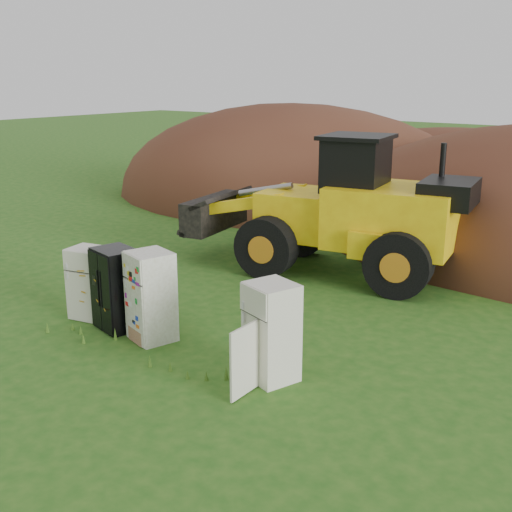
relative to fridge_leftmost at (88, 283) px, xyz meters
The scene contains 8 objects.
ground 2.64m from the fridge_leftmost, ahead, with size 120.00×120.00×0.00m, color #215516.
fridge_leftmost is the anchor object (origin of this frame).
fridge_black_side 0.99m from the fridge_leftmost, ahead, with size 0.88×0.70×1.69m, color black, non-canonical shape.
fridge_sticker 1.98m from the fridge_leftmost, ahead, with size 0.80×0.74×1.79m, color white, non-canonical shape.
fridge_open_door 4.84m from the fridge_leftmost, ahead, with size 0.78×0.72×1.72m, color silver, non-canonical shape.
wheel_loader 6.40m from the fridge_leftmost, 69.90° to the left, with size 7.48×3.03×3.62m, color yellow, non-canonical shape.
dirt_mound_left 15.06m from the fridge_leftmost, 106.80° to the left, with size 16.57×12.43×7.84m, color #4C2518.
dirt_mound_back 18.23m from the fridge_leftmost, 84.26° to the left, with size 18.37×12.25×5.86m, color #4C2518.
Camera 1 is at (8.13, -8.26, 5.07)m, focal length 45.00 mm.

